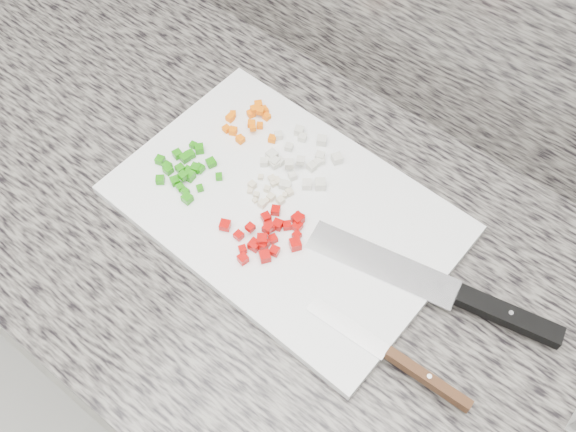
{
  "coord_description": "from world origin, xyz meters",
  "views": [
    {
      "loc": [
        0.21,
        1.1,
        1.65
      ],
      "look_at": [
        -0.07,
        1.45,
        0.94
      ],
      "focal_mm": 40.0,
      "sensor_mm": 36.0,
      "label": 1
    }
  ],
  "objects": [
    {
      "name": "red_pepper_pile",
      "position": [
        -0.07,
        1.42,
        0.92
      ],
      "size": [
        0.11,
        0.11,
        0.02
      ],
      "color": "#AE0402",
      "rests_on": "cutting_board"
    },
    {
      "name": "carrot_pile",
      "position": [
        -0.22,
        1.55,
        0.92
      ],
      "size": [
        0.09,
        0.08,
        0.02
      ],
      "color": "#FF6C05",
      "rests_on": "cutting_board"
    },
    {
      "name": "onion_pile",
      "position": [
        -0.12,
        1.54,
        0.92
      ],
      "size": [
        0.12,
        0.11,
        0.02
      ],
      "color": "beige",
      "rests_on": "cutting_board"
    },
    {
      "name": "cutting_board",
      "position": [
        -0.09,
        1.47,
        0.91
      ],
      "size": [
        0.46,
        0.32,
        0.02
      ],
      "primitive_type": "cube",
      "rotation": [
        0.0,
        0.0,
        -0.05
      ],
      "color": "white",
      "rests_on": "countertop"
    },
    {
      "name": "paring_knife",
      "position": [
        0.16,
        1.38,
        0.92
      ],
      "size": [
        0.22,
        0.02,
        0.02
      ],
      "rotation": [
        0.0,
        0.0,
        0.02
      ],
      "color": "silver",
      "rests_on": "cutting_board"
    },
    {
      "name": "countertop",
      "position": [
        0.0,
        1.44,
        0.88
      ],
      "size": [
        3.96,
        0.64,
        0.04
      ],
      "primitive_type": "cube",
      "color": "#67625B",
      "rests_on": "cabinet"
    },
    {
      "name": "chef_knife",
      "position": [
        0.17,
        1.5,
        0.92
      ],
      "size": [
        0.33,
        0.1,
        0.02
      ],
      "rotation": [
        0.0,
        0.0,
        0.19
      ],
      "color": "silver",
      "rests_on": "cutting_board"
    },
    {
      "name": "garlic_pile",
      "position": [
        -0.12,
        1.47,
        0.92
      ],
      "size": [
        0.06,
        0.05,
        0.01
      ],
      "color": "beige",
      "rests_on": "cutting_board"
    },
    {
      "name": "cabinet",
      "position": [
        0.0,
        1.44,
        0.43
      ],
      "size": [
        3.92,
        0.62,
        0.86
      ],
      "primitive_type": "cube",
      "color": "silver",
      "rests_on": "ground"
    },
    {
      "name": "green_pepper_pile",
      "position": [
        -0.23,
        1.43,
        0.92
      ],
      "size": [
        0.1,
        0.09,
        0.02
      ],
      "color": "#1C7C0B",
      "rests_on": "cutting_board"
    }
  ]
}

